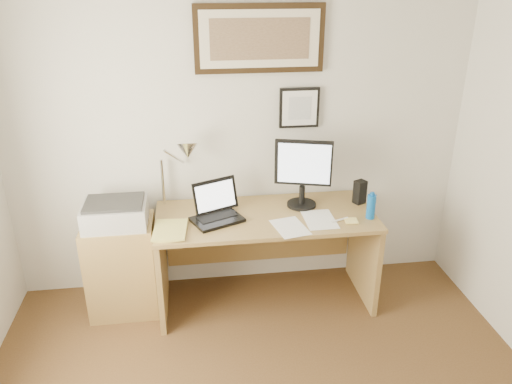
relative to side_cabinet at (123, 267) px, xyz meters
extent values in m
cube|color=silver|center=(0.92, 0.32, 0.89)|extent=(3.50, 0.02, 2.50)
cube|color=olive|center=(0.00, 0.00, 0.00)|extent=(0.50, 0.40, 0.73)
cylinder|color=#0E59B6|center=(1.81, -0.20, 0.48)|extent=(0.06, 0.06, 0.18)
cylinder|color=#0E59B6|center=(1.81, -0.20, 0.58)|extent=(0.03, 0.03, 0.02)
cube|color=black|center=(1.81, 0.06, 0.48)|extent=(0.10, 0.10, 0.18)
cube|color=white|center=(1.21, -0.27, 0.39)|extent=(0.26, 0.33, 0.00)
cube|color=white|center=(1.44, -0.18, 0.39)|extent=(0.22, 0.31, 0.00)
cube|color=#FFE778|center=(1.66, -0.24, 0.39)|extent=(0.10, 0.10, 0.01)
cylinder|color=white|center=(1.58, -0.22, 0.39)|extent=(0.14, 0.06, 0.02)
imported|color=#D1C962|center=(0.27, -0.21, 0.40)|extent=(0.25, 0.32, 0.02)
cube|color=olive|center=(1.07, -0.05, 0.37)|extent=(1.60, 0.70, 0.03)
cube|color=olive|center=(0.29, -0.05, -0.01)|extent=(0.04, 0.65, 0.72)
cube|color=olive|center=(1.85, -0.05, -0.01)|extent=(0.04, 0.65, 0.72)
cube|color=olive|center=(1.07, 0.28, 0.09)|extent=(1.50, 0.03, 0.55)
cube|color=black|center=(0.71, -0.10, 0.40)|extent=(0.41, 0.36, 0.02)
cube|color=black|center=(0.71, -0.07, 0.41)|extent=(0.31, 0.23, 0.00)
cube|color=black|center=(0.71, 0.03, 0.52)|extent=(0.34, 0.21, 0.23)
cube|color=white|center=(0.71, 0.02, 0.53)|extent=(0.30, 0.17, 0.18)
cylinder|color=black|center=(1.36, 0.07, 0.40)|extent=(0.22, 0.22, 0.02)
cylinder|color=black|center=(1.36, 0.07, 0.48)|extent=(0.04, 0.04, 0.14)
cube|color=black|center=(1.36, 0.06, 0.74)|extent=(0.41, 0.15, 0.34)
cube|color=silver|center=(1.36, 0.04, 0.74)|extent=(0.37, 0.11, 0.30)
cube|color=#ADADB0|center=(0.00, -0.02, 0.44)|extent=(0.44, 0.34, 0.16)
cube|color=#2C2C2C|center=(0.00, -0.02, 0.54)|extent=(0.40, 0.30, 0.02)
cylinder|color=silver|center=(0.33, 0.24, 0.56)|extent=(0.02, 0.02, 0.36)
cylinder|color=silver|center=(0.43, 0.18, 0.78)|extent=(0.15, 0.23, 0.19)
cone|color=silver|center=(0.53, 0.12, 0.84)|extent=(0.16, 0.18, 0.15)
cube|color=black|center=(1.07, 0.30, 1.58)|extent=(0.92, 0.03, 0.47)
cube|color=beige|center=(1.07, 0.28, 1.58)|extent=(0.84, 0.01, 0.39)
cube|color=brown|center=(1.07, 0.27, 1.58)|extent=(0.70, 0.00, 0.28)
cube|color=black|center=(1.37, 0.30, 1.08)|extent=(0.30, 0.02, 0.30)
cube|color=white|center=(1.37, 0.28, 1.08)|extent=(0.26, 0.00, 0.26)
cube|color=#B4B9BF|center=(1.37, 0.28, 1.08)|extent=(0.17, 0.00, 0.17)
camera|label=1|loc=(0.56, -3.27, 2.02)|focal=35.00mm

